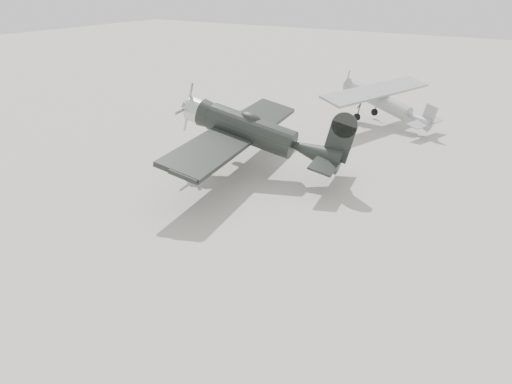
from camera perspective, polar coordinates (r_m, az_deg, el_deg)
ground at (r=20.90m, az=0.05°, el=-5.05°), size 160.00×160.00×0.00m
lowwing_monoplane at (r=26.68m, az=0.36°, el=6.68°), size 9.55×13.27×4.26m
highwing_monoplane at (r=37.23m, az=14.37°, el=10.28°), size 7.70×10.72×3.04m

